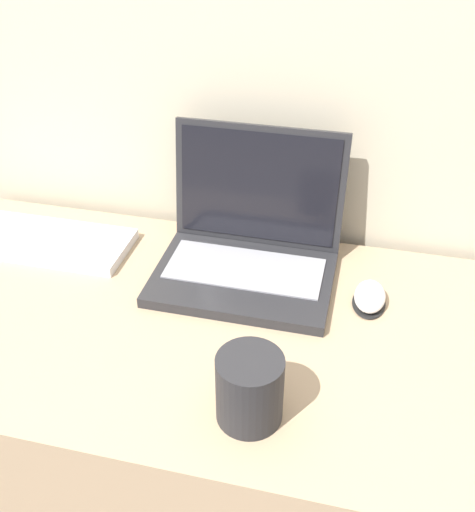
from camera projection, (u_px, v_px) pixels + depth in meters
desk at (198, 450)px, 1.23m from camera, size 1.10×0.59×0.71m
laptop at (249, 243)px, 1.11m from camera, size 0.33×0.27×0.25m
drink_cup at (250, 388)px, 0.82m from camera, size 0.09×0.09×0.11m
computer_mouse at (370, 297)px, 1.05m from camera, size 0.06×0.09×0.04m
external_keyboard at (31, 239)px, 1.21m from camera, size 0.41×0.14×0.02m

